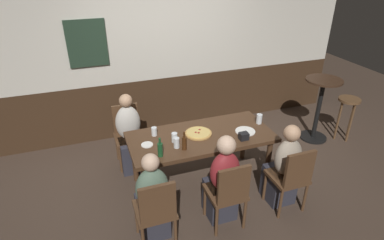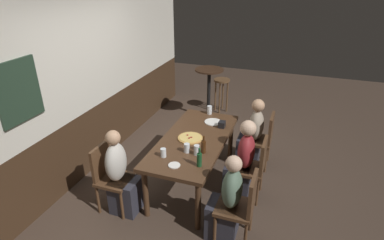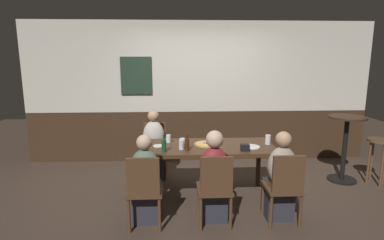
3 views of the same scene
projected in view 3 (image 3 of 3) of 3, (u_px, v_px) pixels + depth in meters
name	position (u px, v px, depth m)	size (l,w,h in m)	color
ground_plane	(208.00, 195.00, 4.46)	(12.00, 12.00, 0.00)	#423328
wall_back	(199.00, 93.00, 5.82)	(6.40, 0.13, 2.60)	#3D2819
dining_table	(208.00, 151.00, 4.33)	(1.83, 0.83, 0.74)	#472D1C
chair_left_near	(144.00, 188.00, 3.51)	(0.40, 0.40, 0.88)	#513521
chair_left_far	(155.00, 147.00, 5.14)	(0.40, 0.40, 0.88)	#513521
chair_mid_near	(215.00, 186.00, 3.55)	(0.40, 0.40, 0.88)	#513521
chair_right_near	(284.00, 185.00, 3.59)	(0.40, 0.40, 0.88)	#513521
person_left_near	(146.00, 186.00, 3.68)	(0.34, 0.37, 1.08)	#2D2D38
person_left_far	(154.00, 151.00, 4.98)	(0.34, 0.37, 1.13)	#2D2D38
person_mid_near	(213.00, 182.00, 3.71)	(0.34, 0.37, 1.12)	#2D2D38
person_right_near	(280.00, 182.00, 3.75)	(0.34, 0.37, 1.10)	#2D2D38
pizza	(206.00, 144.00, 4.36)	(0.34, 0.34, 0.03)	tan
beer_glass_tall	(268.00, 140.00, 4.38)	(0.08, 0.08, 0.13)	silver
pint_glass_stout	(168.00, 139.00, 4.47)	(0.07, 0.07, 0.11)	silver
tumbler_short	(182.00, 143.00, 4.26)	(0.07, 0.07, 0.12)	silver
beer_glass_half	(181.00, 145.00, 4.12)	(0.07, 0.07, 0.13)	silver
beer_bottle_green	(164.00, 145.00, 4.00)	(0.06, 0.06, 0.24)	#194723
beer_bottle_brown	(187.00, 144.00, 4.06)	(0.06, 0.06, 0.23)	#42230F
plate_white_large	(250.00, 147.00, 4.24)	(0.26, 0.26, 0.01)	white
plate_white_small	(158.00, 146.00, 4.28)	(0.14, 0.14, 0.01)	white
condiment_caddy	(245.00, 147.00, 4.07)	(0.11, 0.09, 0.09)	black
side_bar_table	(345.00, 143.00, 4.89)	(0.56, 0.56, 1.05)	black
bar_stool	(378.00, 149.00, 4.78)	(0.34, 0.34, 0.72)	brown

